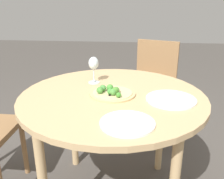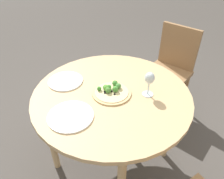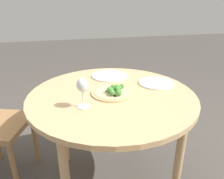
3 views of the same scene
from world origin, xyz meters
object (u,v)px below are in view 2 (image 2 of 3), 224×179
object	(u,v)px
chair_2	(170,68)
pizza	(111,91)
plate_near	(66,81)
wine_glass	(150,79)
plate_far	(71,116)

from	to	relation	value
chair_2	pizza	distance (m)	0.94
chair_2	plate_near	bearing A→B (deg)	-108.55
chair_2	wine_glass	distance (m)	0.87
pizza	plate_near	size ratio (longest dim) A/B	1.07
wine_glass	plate_far	xyz separation A→B (m)	(-0.25, -0.46, -0.12)
wine_glass	plate_far	size ratio (longest dim) A/B	0.63
pizza	plate_near	xyz separation A→B (m)	(-0.34, -0.10, -0.01)
chair_2	pizza	world-z (taller)	chair_2
chair_2	wine_glass	xyz separation A→B (m)	(0.17, -0.77, 0.37)
pizza	plate_near	distance (m)	0.35
wine_glass	plate_near	world-z (taller)	wine_glass
chair_2	plate_near	size ratio (longest dim) A/B	3.64
pizza	wine_glass	xyz separation A→B (m)	(0.20, 0.13, 0.11)
plate_near	chair_2	bearing A→B (deg)	70.12
wine_glass	plate_far	bearing A→B (deg)	-118.36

